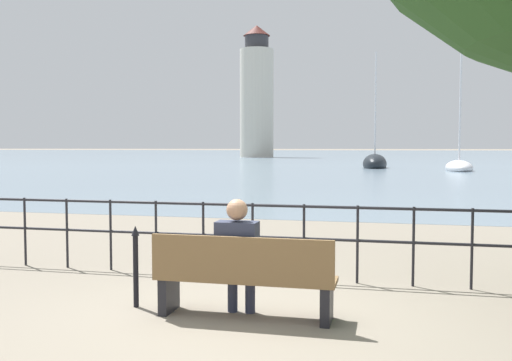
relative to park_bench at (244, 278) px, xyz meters
name	(u,v)px	position (x,y,z in m)	size (l,w,h in m)	color
ground_plane	(245,317)	(0.00, 0.06, -0.44)	(1000.00, 1000.00, 0.00)	gray
harbor_water	(385,153)	(0.00, 158.15, -0.43)	(600.00, 300.00, 0.01)	slate
park_bench	(244,278)	(0.00, 0.00, 0.00)	(1.95, 0.45, 0.90)	brown
seated_person_left	(238,252)	(-0.08, 0.08, 0.26)	(0.45, 0.35, 1.27)	#2D3347
promenade_railing	(278,229)	(0.00, 1.88, 0.25)	(10.88, 0.04, 1.05)	black
closed_umbrella	(136,262)	(-1.31, 0.15, 0.08)	(0.09, 0.09, 0.94)	black
sailboat_0	(375,163)	(0.14, 44.86, -0.04)	(2.16, 5.12, 10.57)	black
sailboat_1	(459,166)	(6.60, 40.31, -0.10)	(1.97, 5.21, 11.69)	silver
harbor_lighthouse	(257,96)	(-21.80, 93.04, 10.35)	(5.96, 5.96, 23.20)	beige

